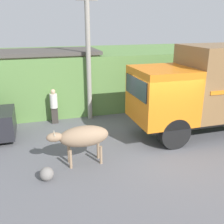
% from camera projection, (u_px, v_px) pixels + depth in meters
% --- Properties ---
extents(ground_plane, '(60.00, 60.00, 0.00)m').
position_uv_depth(ground_plane, '(163.00, 148.00, 9.48)').
color(ground_plane, slate).
extents(hillside_embankment, '(32.00, 6.05, 2.82)m').
position_uv_depth(hillside_embankment, '(108.00, 74.00, 15.42)').
color(hillside_embankment, '#608C47').
rests_on(hillside_embankment, ground_plane).
extents(building_backdrop, '(5.94, 2.70, 3.05)m').
position_uv_depth(building_backdrop, '(38.00, 82.00, 12.83)').
color(building_backdrop, '#C6B793').
rests_on(building_backdrop, ground_plane).
extents(cargo_truck, '(6.91, 2.28, 3.50)m').
position_uv_depth(cargo_truck, '(221.00, 86.00, 10.40)').
color(cargo_truck, '#2D2D2D').
rests_on(cargo_truck, ground_plane).
extents(brown_cow, '(1.93, 0.67, 1.28)m').
position_uv_depth(brown_cow, '(83.00, 137.00, 8.16)').
color(brown_cow, '#9E7F60').
rests_on(brown_cow, ground_plane).
extents(pedestrian_on_hill, '(0.33, 0.33, 1.57)m').
position_uv_depth(pedestrian_on_hill, '(54.00, 105.00, 11.55)').
color(pedestrian_on_hill, '#38332D').
rests_on(pedestrian_on_hill, ground_plane).
extents(utility_pole, '(0.90, 0.21, 5.92)m').
position_uv_depth(utility_pole, '(88.00, 52.00, 11.44)').
color(utility_pole, '#9E998E').
rests_on(utility_pole, ground_plane).
extents(roadside_rock, '(0.40, 0.40, 0.40)m').
position_uv_depth(roadside_rock, '(47.00, 174.00, 7.49)').
color(roadside_rock, gray).
rests_on(roadside_rock, ground_plane).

